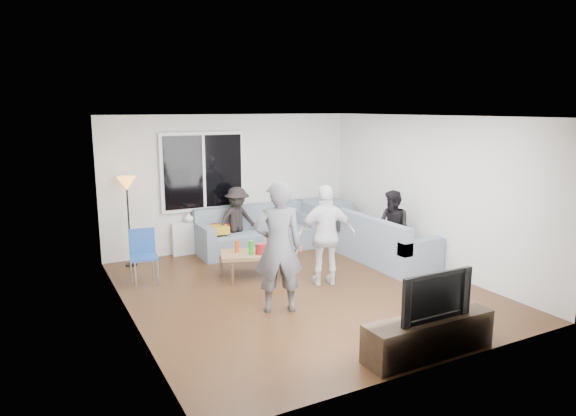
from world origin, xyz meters
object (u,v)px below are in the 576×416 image
sofa_back_section (257,229)px  player_right (326,235)px  sofa_right_section (386,239)px  spectator_back (237,220)px  floor_lamp (129,222)px  side_chair (144,258)px  television (431,294)px  player_left (278,247)px  tv_console (429,336)px  coffee_table (255,264)px  spectator_right (393,228)px

sofa_back_section → player_right: 2.28m
sofa_right_section → player_right: (-1.56, -0.49, 0.36)m
player_right → spectator_back: player_right is taller
sofa_right_section → floor_lamp: 4.51m
side_chair → television: television is taller
sofa_back_section → player_left: 3.06m
sofa_back_section → tv_console: 4.77m
player_right → spectator_back: bearing=-58.0°
player_left → coffee_table: bearing=-83.2°
sofa_back_section → player_right: size_ratio=1.46×
spectator_back → sofa_back_section: bearing=-14.2°
player_right → spectator_back: (-0.55, 2.28, -0.15)m
player_right → sofa_back_section: bearing=-67.5°
sofa_back_section → side_chair: bearing=-158.3°
spectator_back → player_right: bearing=-86.2°
sofa_back_section → spectator_right: (1.72, -1.94, 0.24)m
player_right → player_left: bearing=46.6°
side_chair → player_right: bearing=-21.3°
coffee_table → side_chair: side_chair is taller
side_chair → sofa_back_section: bearing=28.0°
tv_console → coffee_table: bearing=100.0°
spectator_right → sofa_right_section: bearing=177.5°
player_left → player_right: player_left is taller
coffee_table → tv_console: (0.60, -3.40, 0.02)m
spectator_right → floor_lamp: bearing=-119.8°
television → side_chair: bearing=120.9°
side_chair → spectator_back: bearing=32.5°
spectator_right → television: 3.34m
side_chair → player_left: bearing=-48.2°
player_left → floor_lamp: bearing=-46.6°
tv_console → floor_lamp: bearing=115.0°
floor_lamp → spectator_back: bearing=-3.9°
side_chair → television: (2.30, -3.83, 0.28)m
coffee_table → spectator_right: size_ratio=0.83×
sofa_back_section → tv_console: sofa_back_section is taller
television → sofa_right_section: bearing=59.5°
tv_console → spectator_right: bearing=57.9°
coffee_table → player_left: player_left is taller
player_right → television: bearing=103.4°
coffee_table → player_right: player_right is taller
player_right → spectator_right: 1.59m
sofa_right_section → spectator_back: bearing=49.7°
player_right → television: player_right is taller
player_left → player_right: (1.14, 0.61, -0.11)m
sofa_right_section → spectator_right: (0.00, -0.18, 0.24)m
side_chair → tv_console: bearing=-52.8°
coffee_table → television: size_ratio=1.16×
sofa_right_section → television: 3.51m
sofa_right_section → floor_lamp: floor_lamp is taller
television → player_left: bearing=115.7°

